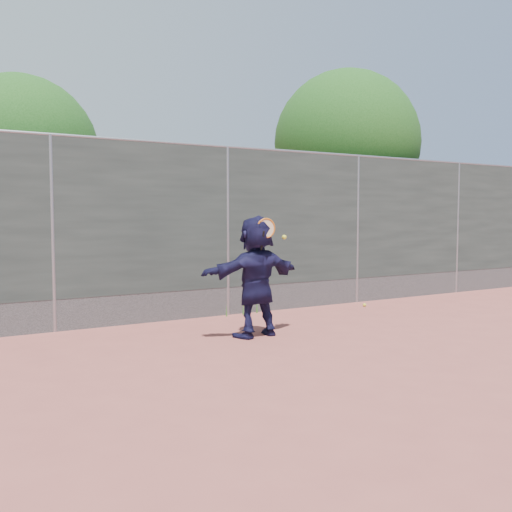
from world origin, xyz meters
TOP-DOWN VIEW (x-y plane):
  - ground at (0.00, 0.00)m, footprint 80.00×80.00m
  - player at (-0.49, 1.66)m, footprint 1.70×0.68m
  - ball_ground at (2.75, 2.96)m, footprint 0.07×0.07m
  - fence at (-0.00, 3.50)m, footprint 20.00×0.06m
  - swing_action at (-0.41, 1.47)m, footprint 0.53×0.13m
  - tree_right at (4.68, 5.75)m, footprint 3.78×3.60m
  - tree_left at (-2.85, 6.55)m, footprint 3.15×3.00m
  - weed_clump at (0.29, 3.38)m, footprint 0.68×0.07m

SIDE VIEW (x-z plane):
  - ground at x=0.00m, z-range 0.00..0.00m
  - ball_ground at x=2.75m, z-range 0.00..0.07m
  - weed_clump at x=0.29m, z-range -0.02..0.28m
  - player at x=-0.49m, z-range 0.00..1.79m
  - swing_action at x=-0.41m, z-range 1.31..1.83m
  - fence at x=0.00m, z-range 0.07..3.09m
  - tree_left at x=-2.85m, z-range 0.68..5.20m
  - tree_right at x=4.68m, z-range 0.80..6.19m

